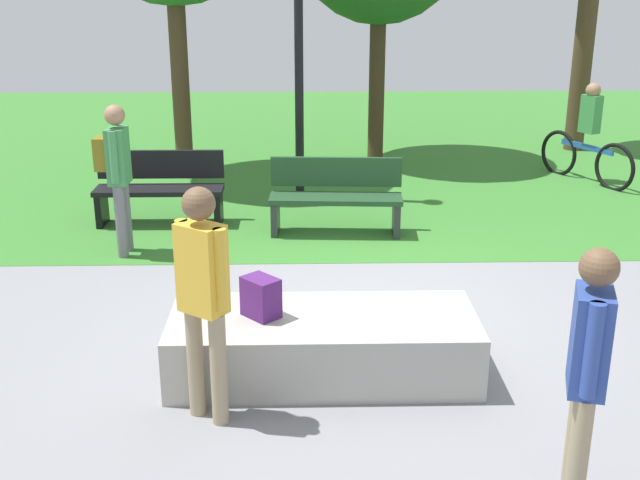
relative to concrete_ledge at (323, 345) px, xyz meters
The scene contains 10 objects.
ground_plane 1.37m from the concrete_ledge, 72.94° to the left, with size 28.00×28.00×0.00m, color gray.
grass_lawn 8.90m from the concrete_ledge, 87.45° to the left, with size 26.60×12.81×0.01m, color #387A2D.
concrete_ledge is the anchor object (origin of this frame).
backpack_on_ledge 0.64m from the concrete_ledge, behind, with size 0.28×0.20×0.32m, color #4C1E66.
skater_performing_trick 2.35m from the concrete_ledge, 49.66° to the right, with size 0.28×0.42×1.66m.
skater_watching 1.30m from the concrete_ledge, 142.72° to the right, with size 0.38×0.35×1.73m.
park_bench_far_left 4.47m from the concrete_ledge, 115.90° to the left, with size 1.60×0.47×0.91m.
park_bench_far_right 3.59m from the concrete_ledge, 85.94° to the left, with size 1.62×0.56×0.91m.
pedestrian_with_backpack 3.69m from the concrete_ledge, 127.46° to the left, with size 0.36×0.43×1.70m.
cyclist_on_bicycle 7.27m from the concrete_ledge, 55.12° to the left, with size 0.91×1.63×1.52m.
Camera 1 is at (-0.56, -6.93, 3.08)m, focal length 44.28 mm.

